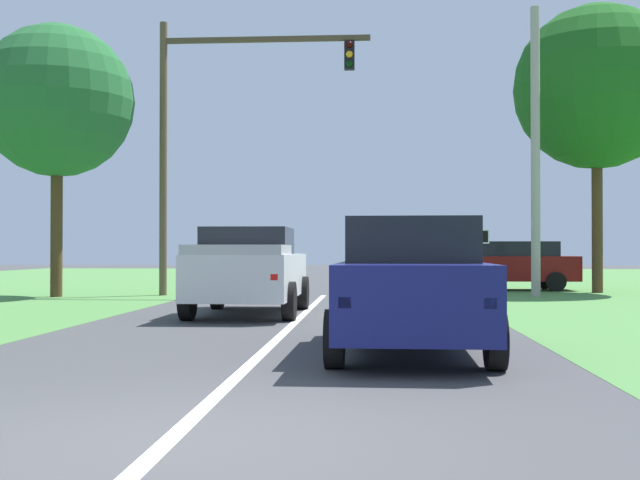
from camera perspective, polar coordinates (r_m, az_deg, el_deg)
ground_plane at (r=16.75m, az=-1.54°, el=-5.66°), size 120.00×120.00×0.00m
lane_centre_stripe at (r=6.00m, az=-11.57°, el=-14.56°), size 0.16×39.38×0.01m
red_suv_near at (r=11.30m, az=6.47°, el=-3.00°), size 2.23×4.97×1.87m
pickup_truck_lead at (r=17.85m, az=-5.08°, el=-2.13°), size 2.35×5.12×1.94m
traffic_light at (r=25.88m, az=-7.72°, el=8.60°), size 6.72×0.40×8.72m
keep_moving_sign at (r=25.18m, az=11.30°, el=-0.75°), size 0.60×0.09×2.21m
oak_tree_right at (r=29.04m, az=19.12°, el=10.23°), size 5.54×5.54×9.73m
crossing_suv_far at (r=29.54m, az=13.38°, el=-1.70°), size 4.78×2.09×1.75m
utility_pole_right at (r=25.74m, az=15.11°, el=6.11°), size 0.28×0.28×8.99m
extra_tree_1 at (r=26.29m, az=-18.24°, el=9.36°), size 4.69×4.69×8.39m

